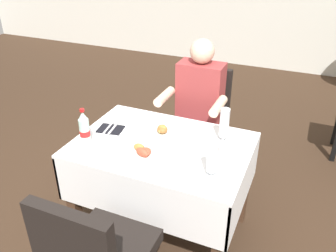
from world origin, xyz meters
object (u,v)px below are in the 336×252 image
at_px(plate_far_diner, 163,131).
at_px(chair_far_diner_seat, 200,119).
at_px(main_dining_table, 162,166).
at_px(beer_glass_middle, 213,160).
at_px(napkin_cutlery_set, 111,129).
at_px(plate_near_camera, 143,154).
at_px(seated_diner_far, 197,108).
at_px(cola_bottle_primary, 84,129).
at_px(beer_glass_left, 224,125).

bearing_deg(plate_far_diner, chair_far_diner_seat, 86.00).
distance_m(main_dining_table, chair_far_diner_seat, 0.79).
height_order(chair_far_diner_seat, plate_far_diner, chair_far_diner_seat).
distance_m(chair_far_diner_seat, beer_glass_middle, 1.10).
bearing_deg(napkin_cutlery_set, plate_near_camera, -30.90).
xyz_separation_m(seated_diner_far, plate_far_diner, (-0.06, -0.56, 0.07)).
bearing_deg(main_dining_table, chair_far_diner_seat, 90.00).
bearing_deg(plate_near_camera, beer_glass_middle, -1.47).
height_order(plate_near_camera, beer_glass_middle, beer_glass_middle).
relative_size(plate_near_camera, cola_bottle_primary, 0.99).
relative_size(main_dining_table, plate_near_camera, 4.59).
xyz_separation_m(chair_far_diner_seat, beer_glass_middle, (0.39, -0.98, 0.30)).
distance_m(cola_bottle_primary, napkin_cutlery_set, 0.25).
bearing_deg(chair_far_diner_seat, plate_near_camera, -92.71).
height_order(beer_glass_middle, cola_bottle_primary, cola_bottle_primary).
distance_m(chair_far_diner_seat, beer_glass_left, 0.76).
height_order(chair_far_diner_seat, napkin_cutlery_set, chair_far_diner_seat).
height_order(beer_glass_left, napkin_cutlery_set, beer_glass_left).
bearing_deg(chair_far_diner_seat, beer_glass_left, -59.31).
relative_size(main_dining_table, napkin_cutlery_set, 5.77).
xyz_separation_m(plate_near_camera, beer_glass_left, (0.40, 0.38, 0.10)).
distance_m(plate_near_camera, beer_glass_left, 0.56).
relative_size(seated_diner_far, plate_far_diner, 5.22).
distance_m(chair_far_diner_seat, plate_near_camera, 1.00).
xyz_separation_m(main_dining_table, beer_glass_left, (0.35, 0.20, 0.30)).
bearing_deg(plate_near_camera, napkin_cutlery_set, 149.10).
distance_m(plate_near_camera, plate_far_diner, 0.30).
bearing_deg(main_dining_table, beer_glass_left, 29.10).
distance_m(seated_diner_far, beer_glass_left, 0.61).
relative_size(chair_far_diner_seat, plate_near_camera, 3.94).
height_order(plate_near_camera, napkin_cutlery_set, plate_near_camera).
relative_size(beer_glass_left, napkin_cutlery_set, 1.17).
bearing_deg(beer_glass_left, napkin_cutlery_set, -167.54).
relative_size(chair_far_diner_seat, plate_far_diner, 4.02).
bearing_deg(main_dining_table, cola_bottle_primary, -156.95).
bearing_deg(cola_bottle_primary, napkin_cutlery_set, 77.66).
xyz_separation_m(main_dining_table, napkin_cutlery_set, (-0.40, 0.03, 0.18)).
distance_m(plate_far_diner, beer_glass_left, 0.42).
height_order(main_dining_table, napkin_cutlery_set, napkin_cutlery_set).
bearing_deg(plate_far_diner, cola_bottle_primary, -142.35).
height_order(plate_far_diner, cola_bottle_primary, cola_bottle_primary).
xyz_separation_m(cola_bottle_primary, napkin_cutlery_set, (0.05, 0.22, -0.10)).
height_order(seated_diner_far, beer_glass_middle, seated_diner_far).
bearing_deg(main_dining_table, plate_near_camera, -104.03).
height_order(chair_far_diner_seat, seated_diner_far, seated_diner_far).
bearing_deg(chair_far_diner_seat, main_dining_table, -90.00).
bearing_deg(cola_bottle_primary, beer_glass_left, 25.78).
xyz_separation_m(chair_far_diner_seat, seated_diner_far, (0.01, -0.11, 0.16)).
xyz_separation_m(seated_diner_far, plate_near_camera, (-0.06, -0.86, 0.06)).
bearing_deg(beer_glass_middle, plate_near_camera, 178.53).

